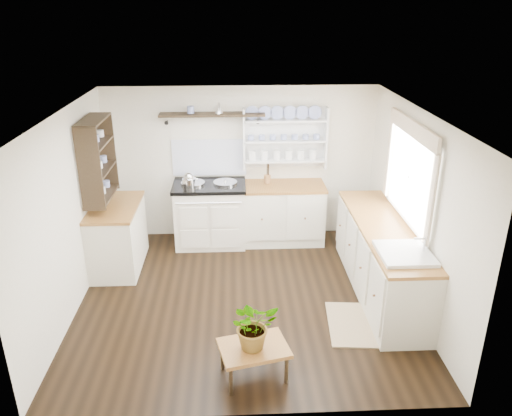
% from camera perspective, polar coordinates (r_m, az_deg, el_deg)
% --- Properties ---
extents(floor, '(4.00, 3.80, 0.01)m').
position_cam_1_polar(floor, '(6.29, -1.31, -10.20)').
color(floor, black).
rests_on(floor, ground).
extents(wall_back, '(4.00, 0.02, 2.30)m').
position_cam_1_polar(wall_back, '(7.54, -1.76, 5.14)').
color(wall_back, beige).
rests_on(wall_back, ground).
extents(wall_right, '(0.02, 3.80, 2.30)m').
position_cam_1_polar(wall_right, '(6.12, 17.64, -0.16)').
color(wall_right, beige).
rests_on(wall_right, ground).
extents(wall_left, '(0.02, 3.80, 2.30)m').
position_cam_1_polar(wall_left, '(6.06, -20.69, -0.83)').
color(wall_left, beige).
rests_on(wall_left, ground).
extents(ceiling, '(4.00, 3.80, 0.01)m').
position_cam_1_polar(ceiling, '(5.41, -1.53, 10.77)').
color(ceiling, white).
rests_on(ceiling, wall_back).
extents(window, '(0.08, 1.55, 1.22)m').
position_cam_1_polar(window, '(6.10, 17.19, 3.97)').
color(window, white).
rests_on(window, wall_right).
extents(aga_cooker, '(1.06, 0.73, 0.98)m').
position_cam_1_polar(aga_cooker, '(7.47, -5.25, -0.59)').
color(aga_cooker, silver).
rests_on(aga_cooker, floor).
extents(back_cabinets, '(1.27, 0.63, 0.90)m').
position_cam_1_polar(back_cabinets, '(7.53, 2.92, -0.50)').
color(back_cabinets, silver).
rests_on(back_cabinets, floor).
extents(right_cabinets, '(0.62, 2.43, 0.90)m').
position_cam_1_polar(right_cabinets, '(6.40, 14.09, -5.57)').
color(right_cabinets, silver).
rests_on(right_cabinets, floor).
extents(belfast_sink, '(0.55, 0.60, 0.45)m').
position_cam_1_polar(belfast_sink, '(5.62, 16.50, -6.07)').
color(belfast_sink, white).
rests_on(belfast_sink, right_cabinets).
extents(left_cabinets, '(0.62, 1.13, 0.90)m').
position_cam_1_polar(left_cabinets, '(7.04, -15.53, -3.05)').
color(left_cabinets, silver).
rests_on(left_cabinets, floor).
extents(plate_rack, '(1.20, 0.22, 0.90)m').
position_cam_1_polar(plate_rack, '(7.43, 3.28, 8.10)').
color(plate_rack, white).
rests_on(plate_rack, wall_back).
extents(high_shelf, '(1.50, 0.29, 0.16)m').
position_cam_1_polar(high_shelf, '(7.23, -5.03, 10.53)').
color(high_shelf, black).
rests_on(high_shelf, wall_back).
extents(left_shelving, '(0.28, 0.80, 1.05)m').
position_cam_1_polar(left_shelving, '(6.69, -17.66, 5.39)').
color(left_shelving, black).
rests_on(left_shelving, wall_left).
extents(kettle, '(0.19, 0.19, 0.23)m').
position_cam_1_polar(kettle, '(7.17, -7.68, 3.13)').
color(kettle, silver).
rests_on(kettle, aga_cooker).
extents(utensil_crock, '(0.10, 0.10, 0.12)m').
position_cam_1_polar(utensil_crock, '(7.40, 1.31, 3.33)').
color(utensil_crock, brown).
rests_on(utensil_crock, back_cabinets).
extents(center_table, '(0.73, 0.60, 0.35)m').
position_cam_1_polar(center_table, '(4.98, -0.26, -15.95)').
color(center_table, brown).
rests_on(center_table, floor).
extents(potted_plant, '(0.55, 0.51, 0.50)m').
position_cam_1_polar(potted_plant, '(4.80, -0.26, -13.21)').
color(potted_plant, '#3F7233').
rests_on(potted_plant, center_table).
extents(floor_rug, '(0.62, 0.89, 0.02)m').
position_cam_1_polar(floor_rug, '(5.93, 11.00, -12.88)').
color(floor_rug, '#89664F').
rests_on(floor_rug, floor).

